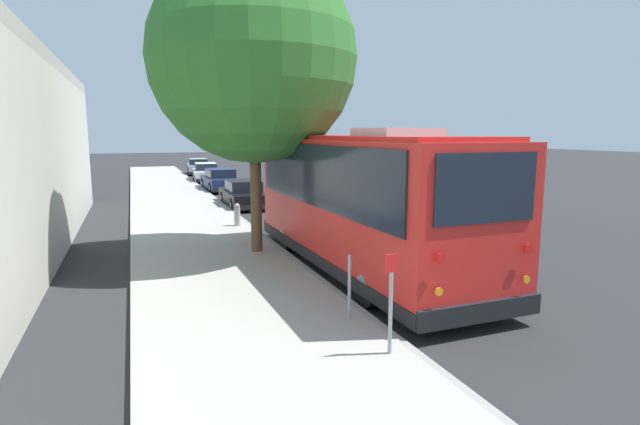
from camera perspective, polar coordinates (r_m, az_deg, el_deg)
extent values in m
plane|color=#28282B|center=(13.80, 5.59, -5.43)|extent=(160.00, 160.00, 0.00)
cube|color=#A3A099|center=(12.57, -11.59, -6.67)|extent=(80.00, 4.02, 0.15)
cube|color=gray|center=(13.04, -2.48, -5.92)|extent=(80.00, 0.14, 0.15)
cube|color=red|center=(12.50, 4.82, 1.36)|extent=(9.10, 2.69, 3.04)
cube|color=black|center=(12.76, 4.73, -4.78)|extent=(9.15, 2.74, 0.28)
cube|color=black|center=(12.43, 4.86, 4.42)|extent=(8.37, 2.77, 1.46)
cube|color=black|center=(16.62, -2.20, 5.62)|extent=(0.07, 2.20, 1.53)
cube|color=black|center=(8.61, 18.53, 2.64)|extent=(0.07, 2.02, 1.17)
cube|color=black|center=(16.59, -2.22, 8.06)|extent=(0.08, 1.82, 0.22)
cube|color=red|center=(12.39, 4.91, 8.52)|extent=(8.54, 2.45, 0.10)
cube|color=silver|center=(10.97, 8.75, 9.00)|extent=(1.69, 1.46, 0.20)
cube|color=black|center=(16.88, -2.19, -1.20)|extent=(0.15, 2.54, 0.36)
cube|color=black|center=(9.07, 17.94, -10.79)|extent=(0.15, 2.54, 0.36)
cylinder|color=red|center=(8.20, 13.58, -5.15)|extent=(0.03, 0.18, 0.18)
cylinder|color=orange|center=(8.35, 13.44, -8.79)|extent=(0.03, 0.14, 0.14)
cylinder|color=red|center=(9.34, 22.74, -3.86)|extent=(0.03, 0.18, 0.18)
cylinder|color=orange|center=(9.47, 22.53, -7.08)|extent=(0.03, 0.14, 0.14)
cube|color=white|center=(16.64, -4.98, -0.78)|extent=(0.05, 0.32, 0.18)
cube|color=white|center=(17.19, 0.41, -0.43)|extent=(0.05, 0.32, 0.18)
cube|color=black|center=(15.89, -6.69, 6.46)|extent=(0.06, 0.10, 0.24)
cylinder|color=black|center=(14.76, -3.77, -2.59)|extent=(0.94, 0.32, 0.93)
cylinder|color=slate|center=(14.76, -3.77, -2.59)|extent=(0.42, 0.33, 0.42)
cylinder|color=black|center=(15.57, 4.00, -1.98)|extent=(0.94, 0.32, 0.93)
cylinder|color=slate|center=(15.57, 4.00, -1.98)|extent=(0.42, 0.33, 0.42)
cylinder|color=black|center=(10.08, 5.54, -8.18)|extent=(0.94, 0.32, 0.93)
cylinder|color=slate|center=(10.08, 5.54, -8.18)|extent=(0.42, 0.33, 0.42)
cylinder|color=black|center=(11.23, 15.70, -6.67)|extent=(0.94, 0.32, 0.93)
cylinder|color=slate|center=(11.23, 15.70, -6.67)|extent=(0.42, 0.33, 0.42)
cube|color=black|center=(23.79, -8.76, 1.75)|extent=(4.21, 1.68, 0.60)
cube|color=black|center=(23.62, -8.74, 3.02)|extent=(2.00, 1.43, 0.48)
cube|color=black|center=(23.59, -8.75, 3.59)|extent=(1.92, 1.40, 0.05)
cube|color=black|center=(25.88, -9.69, 1.86)|extent=(0.09, 1.59, 0.20)
cube|color=black|center=(21.76, -7.63, 0.56)|extent=(0.09, 1.59, 0.20)
cylinder|color=black|center=(24.97, -11.04, 1.68)|extent=(0.60, 0.20, 0.60)
cylinder|color=slate|center=(24.97, -11.04, 1.68)|extent=(0.27, 0.22, 0.27)
cylinder|color=black|center=(25.24, -7.69, 1.85)|extent=(0.60, 0.20, 0.60)
cylinder|color=slate|center=(25.24, -7.69, 1.85)|extent=(0.27, 0.22, 0.27)
cylinder|color=black|center=(22.38, -9.94, 0.87)|extent=(0.60, 0.20, 0.60)
cylinder|color=slate|center=(22.38, -9.94, 0.87)|extent=(0.27, 0.22, 0.27)
cylinder|color=black|center=(22.69, -6.23, 1.06)|extent=(0.60, 0.20, 0.60)
cylinder|color=slate|center=(22.69, -6.23, 1.06)|extent=(0.27, 0.22, 0.27)
cube|color=#19234C|center=(30.64, -11.33, 3.39)|extent=(4.32, 1.84, 0.66)
cube|color=black|center=(30.48, -11.32, 4.44)|extent=(2.06, 1.54, 0.48)
cube|color=#19234C|center=(30.46, -11.34, 4.88)|extent=(1.98, 1.50, 0.05)
cube|color=black|center=(32.77, -12.03, 3.33)|extent=(0.12, 1.67, 0.20)
cube|color=black|center=(28.55, -10.49, 2.55)|extent=(0.12, 1.67, 0.20)
cylinder|color=black|center=(31.84, -13.17, 3.25)|extent=(0.68, 0.22, 0.68)
cylinder|color=slate|center=(31.84, -13.17, 3.25)|extent=(0.31, 0.23, 0.30)
cylinder|color=black|center=(32.12, -10.40, 3.39)|extent=(0.68, 0.22, 0.68)
cylinder|color=slate|center=(32.12, -10.40, 3.39)|extent=(0.31, 0.23, 0.30)
cylinder|color=black|center=(29.19, -12.33, 2.77)|extent=(0.68, 0.22, 0.68)
cylinder|color=slate|center=(29.19, -12.33, 2.77)|extent=(0.31, 0.23, 0.30)
cylinder|color=black|center=(29.50, -9.32, 2.92)|extent=(0.68, 0.22, 0.68)
cylinder|color=slate|center=(29.50, -9.32, 2.92)|extent=(0.31, 0.23, 0.30)
cube|color=silver|center=(36.93, -12.92, 4.27)|extent=(4.58, 2.03, 0.65)
cube|color=black|center=(36.77, -12.94, 5.13)|extent=(2.22, 1.62, 0.48)
cube|color=silver|center=(36.76, -12.95, 5.50)|extent=(2.14, 1.57, 0.05)
cube|color=black|center=(39.19, -13.10, 4.20)|extent=(0.21, 1.63, 0.20)
cube|color=black|center=(34.71, -12.69, 3.61)|extent=(0.21, 1.63, 0.20)
cylinder|color=black|center=(38.31, -14.18, 4.15)|extent=(0.68, 0.25, 0.66)
cylinder|color=slate|center=(38.31, -14.18, 4.15)|extent=(0.31, 0.24, 0.30)
cylinder|color=black|center=(38.39, -11.89, 4.24)|extent=(0.68, 0.25, 0.66)
cylinder|color=slate|center=(38.39, -11.89, 4.24)|extent=(0.31, 0.24, 0.30)
cylinder|color=black|center=(35.51, -14.01, 3.79)|extent=(0.68, 0.25, 0.66)
cylinder|color=slate|center=(35.51, -14.01, 3.79)|extent=(0.31, 0.24, 0.30)
cylinder|color=black|center=(35.59, -11.55, 3.89)|extent=(0.68, 0.25, 0.66)
cylinder|color=slate|center=(35.59, -11.55, 3.89)|extent=(0.31, 0.24, 0.30)
cube|color=#A8AAAF|center=(43.12, -13.73, 4.91)|extent=(4.10, 1.94, 0.66)
cube|color=black|center=(42.98, -13.75, 5.66)|extent=(1.99, 1.56, 0.48)
cube|color=#A8AAAF|center=(42.96, -13.76, 5.98)|extent=(1.91, 1.52, 0.05)
cube|color=black|center=(45.14, -13.84, 4.79)|extent=(0.20, 1.59, 0.20)
cube|color=black|center=(41.12, -13.59, 4.41)|extent=(0.20, 1.59, 0.20)
cylinder|color=black|center=(44.36, -14.77, 4.78)|extent=(0.69, 0.25, 0.68)
cylinder|color=slate|center=(44.36, -14.77, 4.78)|extent=(0.32, 0.24, 0.30)
cylinder|color=black|center=(44.42, -12.84, 4.85)|extent=(0.69, 0.25, 0.68)
cylinder|color=slate|center=(44.42, -12.84, 4.85)|extent=(0.32, 0.24, 0.30)
cylinder|color=black|center=(41.84, -14.66, 4.54)|extent=(0.69, 0.25, 0.68)
cylinder|color=slate|center=(41.84, -14.66, 4.54)|extent=(0.32, 0.24, 0.30)
cylinder|color=black|center=(41.91, -12.62, 4.62)|extent=(0.69, 0.25, 0.68)
cylinder|color=slate|center=(41.91, -12.62, 4.62)|extent=(0.32, 0.24, 0.30)
cylinder|color=brown|center=(13.99, -7.34, 2.26)|extent=(0.31, 0.31, 3.31)
sphere|color=#2D6B28|center=(14.03, -7.65, 17.04)|extent=(5.57, 5.57, 5.57)
cylinder|color=gray|center=(7.68, 8.05, -11.35)|extent=(0.06, 0.06, 1.26)
cube|color=red|center=(7.44, 8.18, -5.77)|extent=(0.02, 0.22, 0.28)
cylinder|color=gray|center=(8.96, 3.39, -8.52)|extent=(0.06, 0.06, 1.18)
cylinder|color=#99999E|center=(18.12, -9.44, -0.48)|extent=(0.22, 0.22, 0.65)
sphere|color=#99999E|center=(18.06, -9.47, 0.72)|extent=(0.20, 0.20, 0.20)
cube|color=#A9A497|center=(14.79, -29.70, 15.80)|extent=(24.61, 0.30, 0.40)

